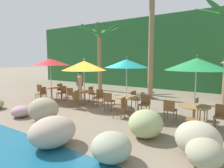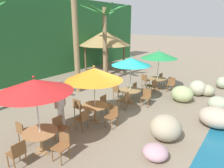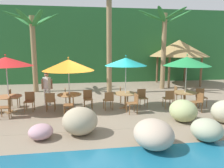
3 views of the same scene
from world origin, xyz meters
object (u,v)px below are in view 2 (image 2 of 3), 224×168
chair_green_seaward (162,79)px  dining_table_red (40,135)px  chair_red_seaward (60,126)px  chair_teal_seaward (136,89)px  chair_orange_right (112,115)px  chair_green_left (152,85)px  chair_orange_seaward (105,103)px  chair_teal_inland (117,91)px  dining_table_teal (130,92)px  chair_green_inland (145,80)px  chair_red_inland (23,131)px  umbrella_teal (131,62)px  umbrella_red (35,86)px  dining_table_orange (95,108)px  waiter_in_white (60,103)px  chair_orange_left (83,118)px  umbrella_orange (94,74)px  palm_tree_third (104,28)px  chair_teal_right (146,96)px  chair_teal_left (124,99)px  dining_table_green (157,80)px  palapa_hut (105,38)px  chair_orange_inland (79,106)px  chair_red_right (62,144)px  chair_red_left (17,152)px  umbrella_green (159,55)px  chair_green_right (171,83)px  palm_tree_second (75,14)px

chair_green_seaward → dining_table_red: bearing=178.2°
chair_red_seaward → chair_green_seaward: 8.16m
dining_table_red → chair_teal_seaward: bearing=0.0°
chair_orange_right → chair_green_left: (4.57, 0.46, 0.00)m
chair_orange_seaward → chair_teal_inland: 1.88m
dining_table_teal → chair_teal_inland: size_ratio=1.26×
chair_teal_seaward → chair_green_inland: 2.15m
chair_red_inland → umbrella_teal: bearing=-10.2°
umbrella_red → dining_table_red: bearing=90.0°
umbrella_teal → chair_teal_inland: umbrella_teal is taller
dining_table_red → dining_table_teal: 5.25m
dining_table_orange → chair_green_inland: (5.54, 0.53, -0.10)m
waiter_in_white → chair_orange_left: bearing=-74.8°
umbrella_red → umbrella_orange: bearing=0.3°
chair_red_seaward → palm_tree_third: 9.65m
chair_red_inland → chair_green_seaward: 9.18m
dining_table_red → chair_teal_right: 5.54m
chair_red_seaward → umbrella_teal: bearing=-2.8°
chair_teal_left → umbrella_red: bearing=176.0°
umbrella_red → umbrella_teal: bearing=-1.3°
chair_orange_seaward → umbrella_teal: (1.76, -0.25, 1.71)m
dining_table_green → palapa_hut: palapa_hut is taller
palapa_hut → waiter_in_white: 10.60m
dining_table_teal → chair_green_inland: 3.00m
chair_orange_right → umbrella_teal: bearing=15.9°
chair_orange_inland → waiter_in_white: (-0.97, 0.01, 0.47)m
dining_table_red → umbrella_teal: umbrella_teal is taller
umbrella_red → chair_orange_right: bearing=-17.0°
chair_red_inland → umbrella_orange: (2.75, -0.83, 1.57)m
chair_red_seaward → chair_teal_inland: same height
chair_teal_inland → chair_green_seaward: size_ratio=1.00×
chair_red_right → chair_teal_right: (5.28, -0.11, 0.00)m
dining_table_orange → chair_red_left: bearing=-177.8°
chair_green_seaward → waiter_in_white: (-7.47, 1.15, 0.47)m
umbrella_teal → chair_teal_right: 1.91m
chair_red_inland → chair_red_left: (-0.74, -0.97, 0.00)m
umbrella_orange → umbrella_green: (5.51, -0.33, 0.14)m
chair_orange_right → umbrella_green: 5.71m
waiter_in_white → chair_green_right: bearing=-16.4°
umbrella_green → chair_green_inland: 1.91m
chair_green_left → palm_tree_second: 5.98m
umbrella_teal → chair_green_inland: size_ratio=2.90×
umbrella_orange → chair_orange_left: (-0.84, -0.13, -1.57)m
dining_table_green → palm_tree_second: (-3.20, 3.72, 3.89)m
chair_red_right → chair_orange_left: 1.77m
chair_red_inland → chair_green_right: size_ratio=1.00×
umbrella_teal → chair_green_seaward: size_ratio=2.90×
chair_orange_right → chair_teal_left: (1.69, 0.53, 0.00)m
chair_teal_right → chair_green_left: same height
chair_green_left → chair_orange_inland: bearing=165.5°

